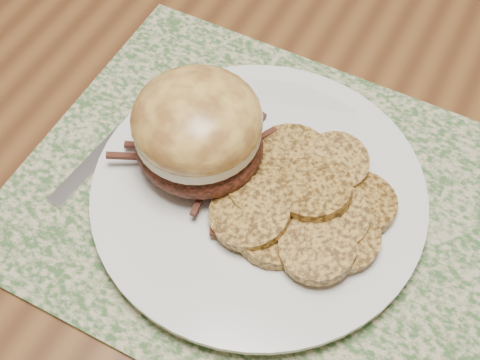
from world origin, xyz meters
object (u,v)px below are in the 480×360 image
object	(u,v)px
dining_table	(348,182)
dinner_plate	(259,194)
pork_sandwich	(198,130)
fork	(121,134)

from	to	relation	value
dining_table	dinner_plate	world-z (taller)	dinner_plate
dining_table	dinner_plate	xyz separation A→B (m)	(-0.05, -0.11, 0.09)
pork_sandwich	fork	size ratio (longest dim) A/B	0.74
dinner_plate	pork_sandwich	xyz separation A→B (m)	(-0.06, 0.00, 0.05)
dinner_plate	fork	size ratio (longest dim) A/B	1.48
dinner_plate	pork_sandwich	world-z (taller)	pork_sandwich
dining_table	pork_sandwich	distance (m)	0.20
dinner_plate	pork_sandwich	size ratio (longest dim) A/B	2.00
dinner_plate	fork	xyz separation A→B (m)	(-0.14, 0.00, -0.01)
dinner_plate	pork_sandwich	bearing A→B (deg)	176.22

